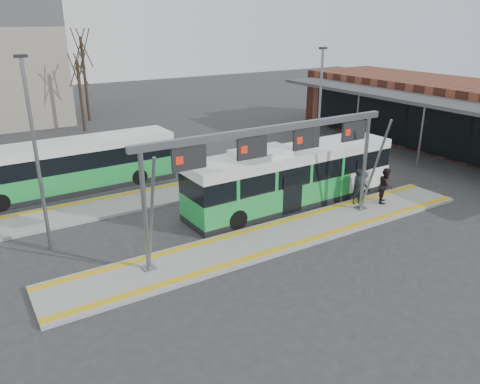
{
  "coord_description": "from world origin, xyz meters",
  "views": [
    {
      "loc": [
        -12.25,
        -15.89,
        9.74
      ],
      "look_at": [
        -0.42,
        3.0,
        1.41
      ],
      "focal_mm": 35.0,
      "sensor_mm": 36.0,
      "label": 1
    }
  ],
  "objects_px": {
    "hero_bus": "(292,177)",
    "passenger_a": "(358,187)",
    "passenger_b": "(386,185)",
    "passenger_c": "(362,186)",
    "gantry": "(274,149)"
  },
  "relations": [
    {
      "from": "gantry",
      "to": "passenger_b",
      "type": "bearing_deg",
      "value": 0.3
    },
    {
      "from": "gantry",
      "to": "passenger_c",
      "type": "bearing_deg",
      "value": 7.21
    },
    {
      "from": "passenger_b",
      "to": "hero_bus",
      "type": "bearing_deg",
      "value": 106.99
    },
    {
      "from": "gantry",
      "to": "passenger_a",
      "type": "relative_size",
      "value": 6.64
    },
    {
      "from": "passenger_b",
      "to": "passenger_c",
      "type": "xyz_separation_m",
      "value": [
        -0.96,
        0.81,
        -0.12
      ]
    },
    {
      "from": "gantry",
      "to": "hero_bus",
      "type": "height_order",
      "value": "gantry"
    },
    {
      "from": "passenger_c",
      "to": "passenger_b",
      "type": "bearing_deg",
      "value": -50.06
    },
    {
      "from": "passenger_a",
      "to": "passenger_c",
      "type": "distance_m",
      "value": 0.49
    },
    {
      "from": "hero_bus",
      "to": "passenger_a",
      "type": "height_order",
      "value": "hero_bus"
    },
    {
      "from": "passenger_a",
      "to": "passenger_c",
      "type": "relative_size",
      "value": 1.14
    },
    {
      "from": "passenger_a",
      "to": "passenger_b",
      "type": "relative_size",
      "value": 1.0
    },
    {
      "from": "hero_bus",
      "to": "passenger_b",
      "type": "xyz_separation_m",
      "value": [
        4.3,
        -2.82,
        -0.44
      ]
    },
    {
      "from": "gantry",
      "to": "hero_bus",
      "type": "relative_size",
      "value": 1.04
    },
    {
      "from": "passenger_c",
      "to": "passenger_a",
      "type": "bearing_deg",
      "value": -171.56
    },
    {
      "from": "gantry",
      "to": "hero_bus",
      "type": "distance_m",
      "value": 5.18
    }
  ]
}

